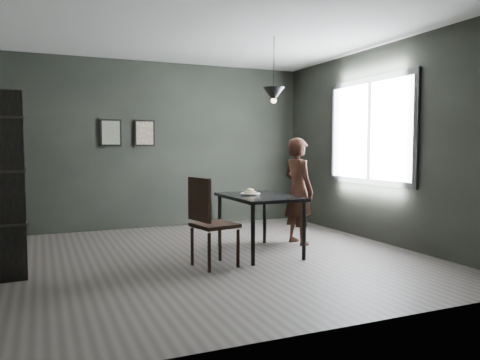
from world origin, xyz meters
name	(u,v)px	position (x,y,z in m)	size (l,w,h in m)	color
ground	(216,257)	(0.00, 0.00, 0.00)	(5.00, 5.00, 0.00)	#3A3532
back_wall	(165,145)	(0.00, 2.50, 1.40)	(5.00, 0.10, 2.80)	black
ceiling	(215,27)	(0.00, 0.00, 2.80)	(5.00, 5.00, 0.02)	silver
window_assembly	(369,131)	(2.47, 0.20, 1.60)	(0.04, 1.96, 1.56)	white
cafe_table	(259,201)	(0.60, 0.00, 0.67)	(0.80, 1.20, 0.75)	black
white_plate	(250,194)	(0.52, 0.11, 0.76)	(0.23, 0.23, 0.01)	white
donut_pile	(250,192)	(0.52, 0.11, 0.79)	(0.16, 0.16, 0.07)	beige
woman	(298,191)	(1.37, 0.33, 0.75)	(0.55, 0.36, 1.50)	black
wood_chair	(208,216)	(-0.25, -0.42, 0.58)	(0.53, 0.53, 1.03)	black
shelf_unit	(5,185)	(-2.32, 0.13, 0.97)	(0.36, 0.64, 1.93)	black
pendant_lamp	(274,94)	(0.85, 0.10, 2.05)	(0.28, 0.28, 0.86)	black
framed_print_left	(111,133)	(-0.90, 2.47, 1.60)	(0.34, 0.04, 0.44)	black
framed_print_right	(145,133)	(-0.35, 2.47, 1.60)	(0.34, 0.04, 0.44)	black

